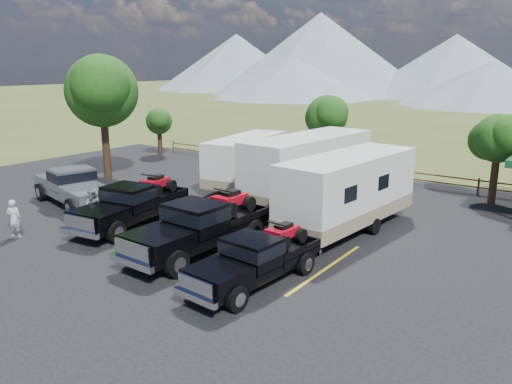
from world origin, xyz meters
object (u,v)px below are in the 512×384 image
Objects in this scene: rig_left at (133,203)px; trailer_left at (247,161)px; trailer_center at (308,169)px; tree_big_nw at (102,91)px; pickup_silver at (74,186)px; person_b at (93,208)px; person_a at (14,219)px; rig_center at (201,225)px; rig_right at (256,258)px; trailer_right at (348,192)px.

rig_left is 0.75× the size of trailer_left.
tree_big_nw is at bearing -166.31° from trailer_center.
pickup_silver is 4.01m from person_b.
person_a is 3.26m from person_b.
trailer_left is at bearing -135.44° from person_a.
rig_left is at bearing 173.39° from rig_center.
trailer_center reaches higher than rig_center.
trailer_left is (-8.51, 10.91, 0.69)m from rig_right.
rig_left is at bearing -116.25° from trailer_center.
person_b is (7.59, -6.77, -4.70)m from tree_big_nw.
trailer_right reaches higher than pickup_silver.
trailer_center is 12.21m from pickup_silver.
rig_center is 3.66m from rig_right.
trailer_left is 5.11m from trailer_center.
rig_center is at bearing -16.84° from person_b.
rig_center is 6.15m from person_b.
trailer_right is at bearing -34.96° from trailer_left.
rig_center is at bearing -72.28° from trailer_left.
person_b is (-1.36, -1.15, -0.17)m from rig_left.
trailer_right reaches higher than person_a.
trailer_center is (-0.10, 8.51, 0.81)m from rig_center.
rig_right is 6.90m from trailer_right.
rig_center is at bearing 169.37° from person_a.
rig_left is at bearing -97.80° from trailer_left.
rig_center is at bearing -24.83° from tree_big_nw.
rig_right is 0.54× the size of trailer_center.
rig_right reaches higher than person_b.
trailer_left reaches higher than person_a.
rig_right is at bearing -20.56° from rig_left.
rig_right is (17.19, -7.48, -4.67)m from tree_big_nw.
rig_center reaches higher than rig_right.
trailer_right is at bearing -2.12° from tree_big_nw.
pickup_silver is at bearing -53.03° from tree_big_nw.
rig_left is 3.94× the size of person_a.
rig_right is 0.65× the size of trailer_left.
trailer_left reaches higher than pickup_silver.
rig_center is at bearing -84.67° from trailer_center.
person_a is at bearing -135.19° from trailer_right.
person_b is (-6.13, -0.43, -0.23)m from rig_center.
trailer_left is at bearing 119.21° from rig_center.
person_a is (-11.08, -9.07, -0.93)m from trailer_right.
tree_big_nw is at bearing -176.62° from trailer_right.
tree_big_nw reaches higher than pickup_silver.
trailer_right is (3.63, -2.80, -0.13)m from trailer_center.
tree_big_nw reaches higher than rig_right.
trailer_left is 0.83× the size of trailer_center.
rig_left is 4.94m from person_a.
rig_right is at bearing 156.79° from person_a.
rig_left is 4.82m from rig_center.
person_b reaches higher than person_a.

